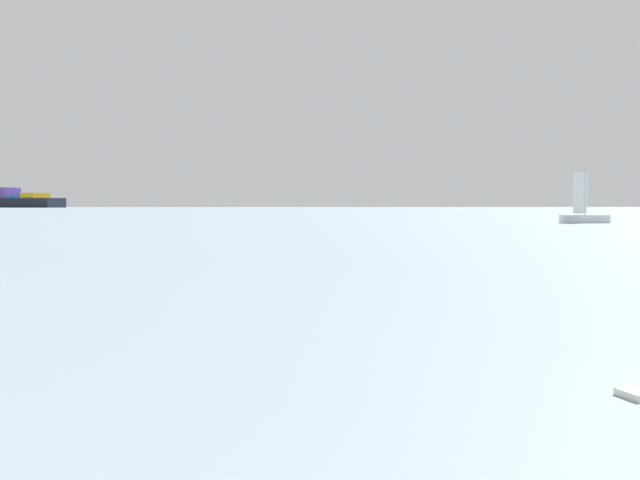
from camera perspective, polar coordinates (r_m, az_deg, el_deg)
The scene contains 1 object.
small_sailboat at distance 148.13m, azimuth 17.49°, elevation 1.46°, with size 8.01×2.60×9.58m.
Camera 1 is at (-9.17, -11.02, 3.18)m, focal length 47.18 mm.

